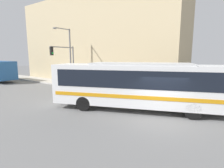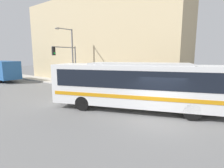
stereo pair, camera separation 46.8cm
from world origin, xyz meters
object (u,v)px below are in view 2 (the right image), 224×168
Objects in this scene: pedestrian_near_corner at (84,79)px; pedestrian_mid_block at (80,77)px; delivery_truck at (1,70)px; city_bus at (138,83)px; fire_hydrant at (124,88)px; traffic_light_pole at (67,59)px; street_lamp at (70,52)px.

pedestrian_mid_block is at bearing 61.32° from pedestrian_near_corner.
city_bus is at bearing -90.84° from delivery_truck.
delivery_truck is 9.58× the size of fire_hydrant.
fire_hydrant is (3.77, 3.53, -1.33)m from city_bus.
delivery_truck is at bearing 106.17° from pedestrian_near_corner.
traffic_light_pole reaches higher than delivery_truck.
street_lamp is at bearing -179.27° from pedestrian_mid_block.
fire_hydrant is at bearing -89.41° from street_lamp.
delivery_truck is 12.53m from pedestrian_mid_block.
city_bus reaches higher than fire_hydrant.
pedestrian_mid_block is (0.97, 1.77, 0.05)m from pedestrian_near_corner.
pedestrian_mid_block is (2.44, 0.61, -2.36)m from traffic_light_pole.
traffic_light_pole is 2.72× the size of pedestrian_mid_block.
delivery_truck reaches higher than pedestrian_near_corner.
delivery_truck is 1.67× the size of traffic_light_pole.
pedestrian_near_corner is at bearing 85.94° from fire_hydrant.
pedestrian_near_corner is (0.43, 6.00, 0.42)m from fire_hydrant.
city_bus is 5.33m from fire_hydrant.
traffic_light_pole is at bearing 98.35° from fire_hydrant.
delivery_truck is 1.16× the size of street_lamp.
pedestrian_near_corner is (1.48, -1.15, -2.41)m from traffic_light_pole.
fire_hydrant is 0.12× the size of street_lamp.
fire_hydrant is (3.43, -19.32, -1.05)m from delivery_truck.
fire_hydrant is at bearing -81.65° from traffic_light_pole.
street_lamp is at bearing 50.92° from city_bus.
street_lamp is at bearing -73.82° from delivery_truck.
traffic_light_pole is 3.05m from pedestrian_near_corner.
delivery_truck is at bearing 68.19° from city_bus.
city_bus is at bearing -108.11° from street_lamp.
pedestrian_near_corner is (4.20, 9.54, -0.90)m from city_bus.
street_lamp is 4.12× the size of pedestrian_near_corner.
pedestrian_mid_block is at bearing 0.73° from street_lamp.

